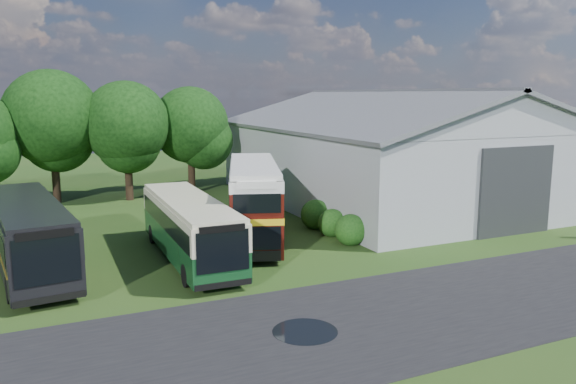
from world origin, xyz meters
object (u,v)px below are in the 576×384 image
bus_maroon_double (254,202)px  bus_green_single (190,227)px  storage_shed (392,144)px  bus_dark_single (29,234)px

bus_maroon_double → bus_green_single: bearing=-133.7°
storage_shed → bus_dark_single: bearing=-162.5°
storage_shed → bus_green_single: (-17.82, -9.19, -2.59)m
storage_shed → bus_dark_single: 26.12m
storage_shed → bus_maroon_double: size_ratio=2.44×
bus_green_single → storage_shed: bearing=28.1°
storage_shed → bus_maroon_double: (-13.74, -7.11, -2.05)m
bus_dark_single → bus_green_single: bearing=-17.5°
storage_shed → bus_dark_single: storage_shed is taller
storage_shed → bus_maroon_double: bearing=-152.6°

